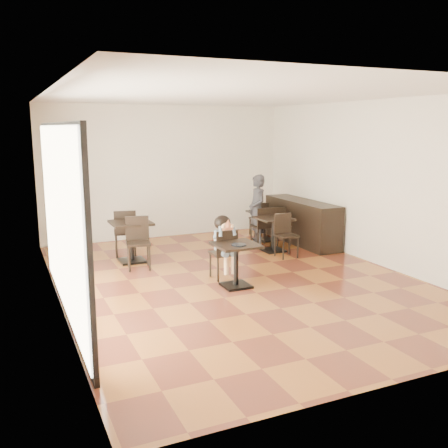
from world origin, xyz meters
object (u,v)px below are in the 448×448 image
cafe_table_back (264,226)px  chair_mid_b (287,236)px  child_chair (223,254)px  chair_mid_a (261,226)px  cafe_table_left (132,242)px  child (223,247)px  adult_patron (257,210)px  chair_back_a (259,219)px  cafe_table_mid (273,234)px  chair_left_b (138,244)px  chair_back_b (281,227)px  chair_left_a (125,233)px  child_table (236,265)px

cafe_table_back → chair_mid_b: bearing=-101.6°
child_chair → chair_mid_a: (1.81, 1.90, -0.00)m
cafe_table_left → child: bearing=-55.0°
child_chair → adult_patron: adult_patron is taller
chair_back_a → cafe_table_left: bearing=23.8°
cafe_table_left → cafe_table_mid: bearing=-7.5°
adult_patron → chair_back_a: 1.06m
cafe_table_left → chair_left_b: (0.00, -0.55, 0.08)m
chair_back_b → child_chair: bearing=-135.9°
adult_patron → chair_left_a: size_ratio=1.63×
child_table → child_chair: size_ratio=0.83×
cafe_table_mid → chair_left_a: bearing=162.6°
child → cafe_table_left: 2.15m
adult_patron → cafe_table_left: bearing=-78.6°
chair_mid_b → chair_back_a: size_ratio=1.06×
child_chair → cafe_table_left: 2.14m
cafe_table_left → child_chair: bearing=-55.0°
cafe_table_mid → child_chair: bearing=-143.2°
child_table → cafe_table_left: 2.61m
child_chair → chair_mid_a: bearing=-133.6°
child_chair → adult_patron: bearing=-130.8°
child_table → chair_back_a: bearing=56.7°
adult_patron → chair_mid_b: bearing=6.9°
child_table → child_chair: (0.00, 0.55, 0.08)m
child_table → chair_mid_b: (1.81, 1.35, 0.08)m
chair_mid_b → chair_left_b: chair_left_b is taller
cafe_table_left → chair_mid_b: 3.18m
adult_patron → cafe_table_mid: adult_patron is taller
chair_mid_b → chair_back_a: chair_mid_b is taller
cafe_table_mid → child_table: bearing=-133.6°
child_table → chair_left_b: 2.14m
chair_left_b → adult_patron: bearing=26.5°
child_table → chair_mid_a: (1.81, 2.45, 0.08)m
chair_mid_b → chair_left_b: (-3.04, 0.40, 0.05)m
child_table → cafe_table_mid: child_table is taller
chair_mid_b → chair_left_a: size_ratio=0.91×
chair_mid_a → chair_mid_b: 1.10m
child_table → chair_back_b: size_ratio=0.88×
cafe_table_mid → cafe_table_left: 3.06m
child_table → cafe_table_back: size_ratio=1.06×
child_table → cafe_table_mid: 2.63m
child_table → chair_left_b: bearing=125.0°
chair_mid_b → chair_left_a: 3.39m
adult_patron → cafe_table_back: 0.65m
chair_left_a → child_table: bearing=123.9°
chair_back_a → chair_mid_b: bearing=83.1°
child → cafe_table_left: (-1.23, 1.75, -0.16)m
cafe_table_left → chair_mid_a: (3.04, 0.15, 0.04)m
chair_left_a → chair_back_a: 3.56m
child → child_chair: bearing=0.0°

